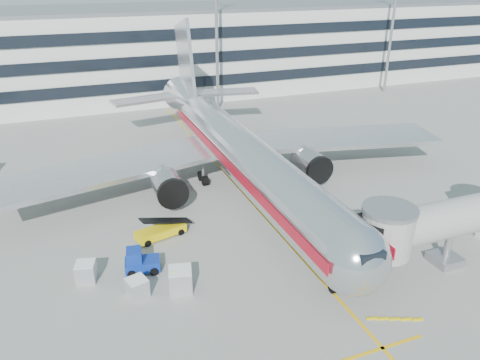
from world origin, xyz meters
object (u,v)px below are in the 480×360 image
object	(u,v)px
cargo_container_front	(181,280)
cargo_container_right	(86,272)
belt_loader	(160,231)
baggage_tug	(140,262)
main_jet	(237,150)
ramp_worker	(173,282)
cargo_container_left	(137,288)

from	to	relation	value
cargo_container_front	cargo_container_right	bearing A→B (deg)	149.94
belt_loader	cargo_container_right	world-z (taller)	belt_loader
belt_loader	cargo_container_right	bearing A→B (deg)	-147.59
baggage_tug	cargo_container_front	world-z (taller)	baggage_tug
main_jet	belt_loader	xyz separation A→B (m)	(-10.14, -7.43, -3.60)
cargo_container_right	ramp_worker	xyz separation A→B (m)	(5.86, -3.83, 0.14)
cargo_container_right	main_jet	bearing A→B (deg)	34.76
main_jet	cargo_container_left	xyz separation A→B (m)	(-13.48, -14.97, -3.50)
cargo_container_left	cargo_container_front	bearing A→B (deg)	-7.40
main_jet	belt_loader	bearing A→B (deg)	-143.77
ramp_worker	cargo_container_left	bearing A→B (deg)	124.92
baggage_tug	ramp_worker	xyz separation A→B (m)	(1.81, -3.51, 0.04)
cargo_container_front	ramp_worker	xyz separation A→B (m)	(-0.58, -0.11, 0.02)
belt_loader	cargo_container_front	world-z (taller)	belt_loader
cargo_container_left	cargo_container_front	world-z (taller)	cargo_container_front
cargo_container_left	ramp_worker	world-z (taller)	ramp_worker
cargo_container_left	ramp_worker	distance (m)	2.61
main_jet	cargo_container_front	size ratio (longest dim) A/B	25.43
ramp_worker	cargo_container_right	bearing A→B (deg)	103.10
cargo_container_left	cargo_container_right	xyz separation A→B (m)	(-3.31, 3.32, 0.04)
main_jet	baggage_tug	size ratio (longest dim) A/B	17.61
baggage_tug	cargo_container_front	xyz separation A→B (m)	(2.39, -3.40, 0.02)
main_jet	baggage_tug	distance (m)	17.80
main_jet	cargo_container_right	xyz separation A→B (m)	(-16.78, -11.65, -3.47)
belt_loader	cargo_container_right	distance (m)	7.87
belt_loader	ramp_worker	size ratio (longest dim) A/B	2.64
main_jet	baggage_tug	bearing A→B (deg)	-136.76
baggage_tug	ramp_worker	bearing A→B (deg)	-62.74
baggage_tug	cargo_container_right	bearing A→B (deg)	175.43
main_jet	ramp_worker	distance (m)	19.24
baggage_tug	cargo_container_left	world-z (taller)	baggage_tug
belt_loader	cargo_container_left	bearing A→B (deg)	-113.90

